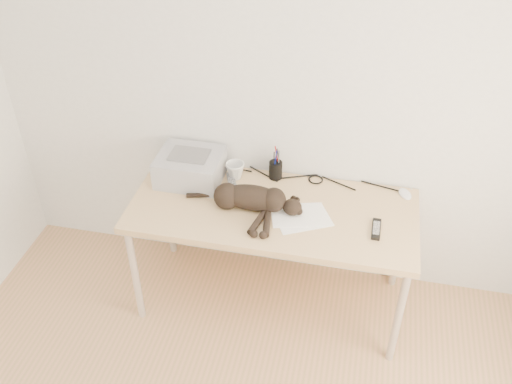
% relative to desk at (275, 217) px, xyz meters
% --- Properties ---
extents(wall_back, '(3.50, 0.00, 3.50)m').
position_rel_desk_xyz_m(wall_back, '(0.00, 0.27, 0.69)').
color(wall_back, white).
rests_on(wall_back, floor).
extents(desk, '(1.60, 0.70, 0.74)m').
position_rel_desk_xyz_m(desk, '(0.00, 0.00, 0.00)').
color(desk, tan).
rests_on(desk, floor).
extents(printer, '(0.37, 0.32, 0.18)m').
position_rel_desk_xyz_m(printer, '(-0.53, 0.08, 0.22)').
color(printer, '#A8A8AC').
rests_on(printer, desk).
extents(papers, '(0.37, 0.31, 0.01)m').
position_rel_desk_xyz_m(papers, '(0.16, -0.13, 0.14)').
color(papers, white).
rests_on(papers, desk).
extents(cat, '(0.67, 0.30, 0.15)m').
position_rel_desk_xyz_m(cat, '(-0.13, -0.12, 0.20)').
color(cat, black).
rests_on(cat, desk).
extents(mug, '(0.16, 0.16, 0.10)m').
position_rel_desk_xyz_m(mug, '(-0.27, 0.15, 0.18)').
color(mug, silver).
rests_on(mug, desk).
extents(pen_cup, '(0.08, 0.08, 0.20)m').
position_rel_desk_xyz_m(pen_cup, '(-0.04, 0.20, 0.19)').
color(pen_cup, black).
rests_on(pen_cup, desk).
extents(remote_grey, '(0.10, 0.16, 0.02)m').
position_rel_desk_xyz_m(remote_grey, '(-0.29, 0.10, 0.14)').
color(remote_grey, slate).
rests_on(remote_grey, desk).
extents(remote_black, '(0.05, 0.16, 0.02)m').
position_rel_desk_xyz_m(remote_black, '(0.57, -0.16, 0.14)').
color(remote_black, black).
rests_on(remote_black, desk).
extents(mouse, '(0.10, 0.13, 0.04)m').
position_rel_desk_xyz_m(mouse, '(0.72, 0.19, 0.15)').
color(mouse, silver).
rests_on(mouse, desk).
extents(cable_tangle, '(1.36, 0.09, 0.01)m').
position_rel_desk_xyz_m(cable_tangle, '(0.00, 0.22, 0.14)').
color(cable_tangle, black).
rests_on(cable_tangle, desk).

